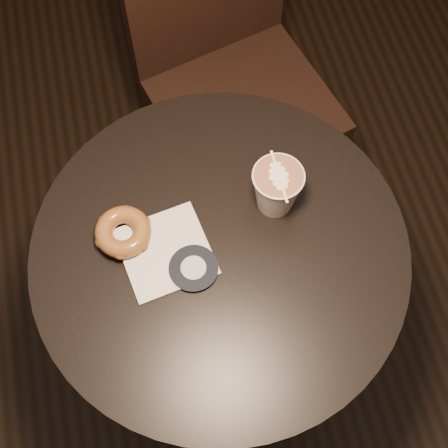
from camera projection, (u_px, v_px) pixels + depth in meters
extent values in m
plane|color=black|center=(221.00, 347.00, 1.82)|extent=(4.50, 4.50, 0.00)
cylinder|color=black|center=(220.00, 251.00, 1.16)|extent=(0.70, 0.70, 0.03)
cylinder|color=black|center=(221.00, 310.00, 1.49)|extent=(0.07, 0.07, 0.70)
cylinder|color=black|center=(221.00, 346.00, 1.81)|extent=(0.44, 0.44, 0.02)
cube|color=black|center=(242.00, 103.00, 1.61)|extent=(0.51, 0.51, 0.04)
cylinder|color=black|center=(214.00, 226.00, 1.73)|extent=(0.04, 0.04, 0.47)
cylinder|color=black|center=(324.00, 173.00, 1.80)|extent=(0.04, 0.04, 0.47)
cylinder|color=black|center=(159.00, 130.00, 1.86)|extent=(0.04, 0.04, 0.47)
cylinder|color=black|center=(263.00, 84.00, 1.93)|extent=(0.04, 0.04, 0.47)
cube|color=silver|center=(166.00, 252.00, 1.13)|extent=(0.18, 0.18, 0.01)
torus|color=brown|center=(123.00, 232.00, 1.13)|extent=(0.10, 0.10, 0.03)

